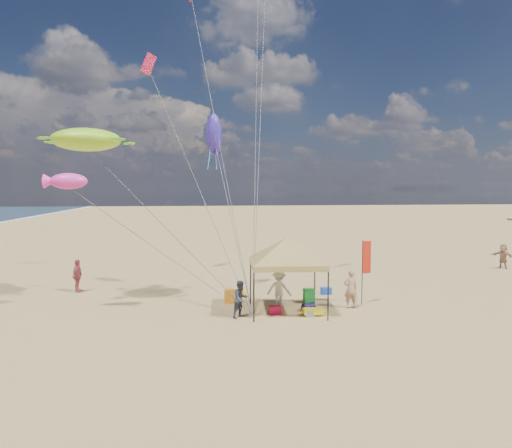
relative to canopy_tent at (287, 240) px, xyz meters
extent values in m
plane|color=tan|center=(-1.20, -1.32, -3.35)|extent=(280.00, 280.00, 0.00)
cylinder|color=black|center=(-1.47, 1.74, -2.27)|extent=(0.06, 0.06, 2.15)
cylinder|color=black|center=(1.74, 1.47, -2.27)|extent=(0.06, 0.06, 2.15)
cylinder|color=black|center=(-1.74, -1.47, -2.27)|extent=(0.06, 0.06, 2.15)
cylinder|color=black|center=(1.47, -1.74, -2.27)|extent=(0.06, 0.06, 2.15)
cube|color=#A18848|center=(0.00, 0.00, -1.07)|extent=(3.59, 3.59, 0.26)
pyramid|color=#A18848|center=(0.00, 0.00, 0.14)|extent=(6.50, 6.50, 1.08)
cylinder|color=black|center=(4.00, 0.89, -1.74)|extent=(0.04, 0.04, 3.22)
cube|color=red|center=(4.23, 0.93, -1.00)|extent=(0.47, 0.10, 1.61)
cube|color=red|center=(-0.61, -0.34, -3.16)|extent=(0.54, 0.38, 0.38)
cube|color=#1542AD|center=(2.88, 3.28, -3.16)|extent=(0.54, 0.38, 0.38)
cylinder|color=#120D39|center=(1.08, 0.11, -3.17)|extent=(0.69, 0.54, 0.36)
cylinder|color=#F3A80D|center=(-1.76, 3.35, -3.17)|extent=(0.54, 0.69, 0.36)
cube|color=#188629|center=(1.47, 1.57, -3.00)|extent=(0.50, 0.50, 0.70)
cube|color=#FF9E1C|center=(-2.50, 2.05, -3.00)|extent=(0.50, 0.50, 0.70)
cube|color=slate|center=(0.84, -0.94, -3.21)|extent=(0.34, 0.30, 0.28)
cube|color=yellow|center=(1.06, -0.83, -3.15)|extent=(0.90, 0.50, 0.24)
imported|color=tan|center=(3.18, 0.23, -2.41)|extent=(0.72, 0.51, 1.88)
imported|color=#3A3F4F|center=(-2.22, -0.69, -2.52)|extent=(1.03, 0.99, 1.67)
imported|color=silver|center=(-0.21, 0.76, -2.43)|extent=(1.36, 1.11, 1.83)
imported|color=#A8404C|center=(-10.65, 5.78, -2.43)|extent=(0.62, 1.13, 1.83)
imported|color=tan|center=(17.85, 9.57, -2.45)|extent=(1.28, 1.71, 1.79)
ellipsoid|color=#96E220|center=(-9.35, 2.63, 4.74)|extent=(3.55, 2.95, 1.10)
ellipsoid|color=#FF35B4|center=(-9.76, 0.77, 2.72)|extent=(1.69, 0.94, 0.73)
ellipsoid|color=#3C27A3|center=(-3.07, 4.87, 5.35)|extent=(1.15, 1.15, 2.25)
cube|color=#FF1E4F|center=(-6.91, 10.04, 10.29)|extent=(0.98, 1.38, 1.16)
camera|label=1|loc=(-4.44, -21.30, 2.38)|focal=33.20mm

